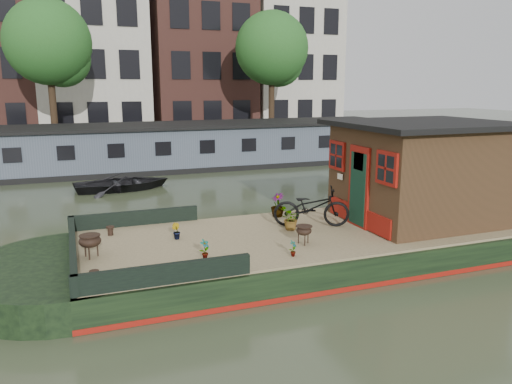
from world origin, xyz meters
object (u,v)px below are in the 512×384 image
object	(u,v)px
bicycle	(311,207)
brazier_rear	(90,246)
potted_plant_a	(205,249)
dinghy	(123,180)
cabin	(422,171)
brazier_front	(304,235)

from	to	relation	value
bicycle	brazier_rear	world-z (taller)	bicycle
potted_plant_a	dinghy	bearing A→B (deg)	92.64
brazier_rear	dinghy	world-z (taller)	brazier_rear
brazier_rear	cabin	bearing A→B (deg)	0.72
brazier_rear	dinghy	bearing A→B (deg)	80.76
dinghy	potted_plant_a	bearing A→B (deg)	177.91
brazier_front	dinghy	xyz separation A→B (m)	(-2.66, 10.34, -0.48)
cabin	potted_plant_a	xyz separation A→B (m)	(-5.73, -0.94, -1.03)
dinghy	cabin	bearing A→B (deg)	-151.65
bicycle	brazier_rear	size ratio (longest dim) A/B	3.89
cabin	potted_plant_a	bearing A→B (deg)	-170.64
cabin	dinghy	size ratio (longest dim) A/B	1.12
bicycle	brazier_front	size ratio (longest dim) A/B	4.45
bicycle	brazier_front	world-z (taller)	bicycle
potted_plant_a	dinghy	distance (m)	10.52
cabin	dinghy	xyz separation A→B (m)	(-6.22, 9.55, -1.51)
cabin	brazier_rear	bearing A→B (deg)	-179.28
dinghy	bicycle	bearing A→B (deg)	-164.27
brazier_front	brazier_rear	bearing A→B (deg)	170.63
cabin	potted_plant_a	distance (m)	5.90
brazier_rear	brazier_front	bearing A→B (deg)	-9.37
bicycle	potted_plant_a	bearing A→B (deg)	135.97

